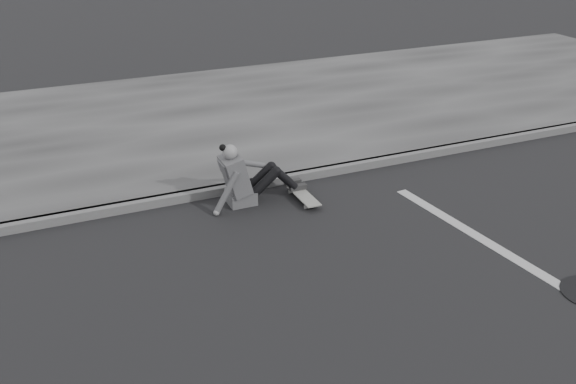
% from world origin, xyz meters
% --- Properties ---
extents(ground, '(80.00, 80.00, 0.00)m').
position_xyz_m(ground, '(0.00, 0.00, 0.00)').
color(ground, black).
rests_on(ground, ground).
extents(curb, '(24.00, 0.16, 0.12)m').
position_xyz_m(curb, '(0.00, 2.58, 0.06)').
color(curb, '#525252').
rests_on(curb, ground).
extents(sidewalk, '(24.00, 6.00, 0.12)m').
position_xyz_m(sidewalk, '(0.00, 5.60, 0.06)').
color(sidewalk, '#373737').
rests_on(sidewalk, ground).
extents(skateboard, '(0.20, 0.78, 0.09)m').
position_xyz_m(skateboard, '(1.11, 1.95, 0.07)').
color(skateboard, gray).
rests_on(skateboard, ground).
extents(seated_woman, '(1.38, 0.46, 0.88)m').
position_xyz_m(seated_woman, '(0.38, 2.20, 0.36)').
color(seated_woman, '#48484A').
rests_on(seated_woman, ground).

